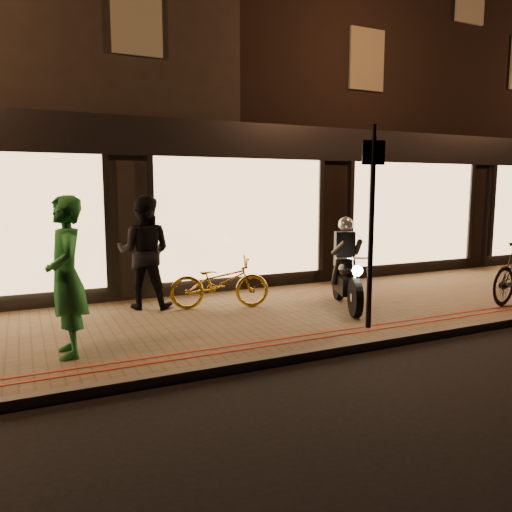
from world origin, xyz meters
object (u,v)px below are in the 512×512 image
(sign_post, at_px, (372,216))
(bicycle_gold, at_px, (220,282))
(motorcycle, at_px, (346,273))
(person_green, at_px, (66,277))

(sign_post, distance_m, bicycle_gold, 2.92)
(motorcycle, height_order, sign_post, sign_post)
(motorcycle, xyz_separation_m, bicycle_gold, (-2.04, 0.89, -0.16))
(motorcycle, bearing_deg, bicycle_gold, 178.88)
(sign_post, bearing_deg, person_green, 172.22)
(sign_post, relative_size, bicycle_gold, 1.74)
(bicycle_gold, xyz_separation_m, person_green, (-2.62, -1.55, 0.55))
(motorcycle, height_order, bicycle_gold, motorcycle)
(person_green, bearing_deg, motorcycle, 96.54)
(bicycle_gold, bearing_deg, motorcycle, -98.49)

